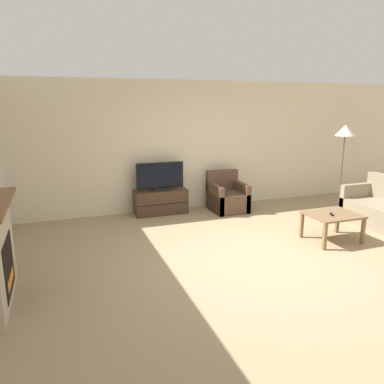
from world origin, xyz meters
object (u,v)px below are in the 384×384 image
Objects in this scene: armchair at (227,198)px; floor_lamp at (345,135)px; coffee_table at (333,217)px; tv_stand at (161,202)px; tv at (160,177)px; remote at (332,214)px.

floor_lamp reaches higher than armchair.
armchair is 0.99× the size of coffee_table.
tv reaches higher than tv_stand.
armchair is 2.43m from remote.
tv reaches higher than armchair.
floor_lamp is (1.42, 1.45, 1.13)m from remote.
armchair reaches higher than tv_stand.
coffee_table is (0.86, -2.24, 0.13)m from armchair.
remote is at bearing -49.08° from tv_stand.
tv_stand is 7.12× the size of remote.
floor_lamp is (1.36, 1.41, 1.20)m from coffee_table.
tv_stand is 4.01m from floor_lamp.
tv_stand is at bearing 90.00° from tv.
floor_lamp reaches higher than remote.
remote is at bearing -70.79° from armchair.
tv_stand reaches higher than remote.
coffee_table is (2.26, -2.48, 0.15)m from tv_stand.
floor_lamp is at bearing -16.59° from tv_stand.
tv_stand is 1.31× the size of armchair.
tv_stand is at bearing 170.22° from armchair.
remote is at bearing -134.39° from floor_lamp.
tv_stand is at bearing 163.41° from floor_lamp.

